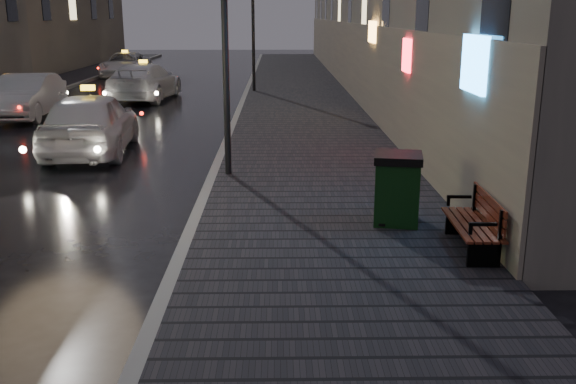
{
  "coord_description": "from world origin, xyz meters",
  "views": [
    {
      "loc": [
        2.96,
        -7.86,
        3.57
      ],
      "look_at": [
        3.11,
        1.92,
        0.85
      ],
      "focal_mm": 40.0,
      "sensor_mm": 36.0,
      "label": 1
    }
  ],
  "objects_px": {
    "lamp_far": "(253,16)",
    "car_left_mid": "(26,96)",
    "trash_bin": "(397,188)",
    "bench": "(477,222)",
    "lamp_near": "(225,18)",
    "taxi_far": "(126,65)",
    "taxi_mid": "(144,82)",
    "taxi_near": "(91,122)"
  },
  "relations": [
    {
      "from": "lamp_near",
      "to": "car_left_mid",
      "type": "relative_size",
      "value": 1.14
    },
    {
      "from": "trash_bin",
      "to": "taxi_near",
      "type": "relative_size",
      "value": 0.24
    },
    {
      "from": "taxi_near",
      "to": "car_left_mid",
      "type": "bearing_deg",
      "value": -61.18
    },
    {
      "from": "lamp_near",
      "to": "lamp_far",
      "type": "xyz_separation_m",
      "value": [
        0.0,
        16.0,
        0.0
      ]
    },
    {
      "from": "taxi_near",
      "to": "taxi_far",
      "type": "xyz_separation_m",
      "value": [
        -4.04,
        21.67,
        -0.13
      ]
    },
    {
      "from": "car_left_mid",
      "to": "taxi_mid",
      "type": "height_order",
      "value": "taxi_mid"
    },
    {
      "from": "trash_bin",
      "to": "bench",
      "type": "bearing_deg",
      "value": -43.61
    },
    {
      "from": "lamp_near",
      "to": "taxi_far",
      "type": "relative_size",
      "value": 1.05
    },
    {
      "from": "lamp_far",
      "to": "car_left_mid",
      "type": "bearing_deg",
      "value": -138.07
    },
    {
      "from": "bench",
      "to": "car_left_mid",
      "type": "relative_size",
      "value": 0.36
    },
    {
      "from": "taxi_mid",
      "to": "taxi_far",
      "type": "bearing_deg",
      "value": -67.96
    },
    {
      "from": "taxi_near",
      "to": "taxi_mid",
      "type": "xyz_separation_m",
      "value": [
        -0.79,
        10.96,
        -0.05
      ]
    },
    {
      "from": "trash_bin",
      "to": "taxi_near",
      "type": "bearing_deg",
      "value": 147.41
    },
    {
      "from": "lamp_far",
      "to": "car_left_mid",
      "type": "xyz_separation_m",
      "value": [
        -7.79,
        -7.0,
        -2.73
      ]
    },
    {
      "from": "lamp_near",
      "to": "bench",
      "type": "relative_size",
      "value": 3.15
    },
    {
      "from": "lamp_far",
      "to": "taxi_far",
      "type": "height_order",
      "value": "lamp_far"
    },
    {
      "from": "lamp_near",
      "to": "taxi_mid",
      "type": "height_order",
      "value": "lamp_near"
    },
    {
      "from": "bench",
      "to": "taxi_near",
      "type": "xyz_separation_m",
      "value": [
        -7.87,
        7.7,
        0.26
      ]
    },
    {
      "from": "car_left_mid",
      "to": "taxi_far",
      "type": "xyz_separation_m",
      "value": [
        -0.05,
        15.54,
        -0.06
      ]
    },
    {
      "from": "lamp_near",
      "to": "taxi_far",
      "type": "distance_m",
      "value": 25.92
    },
    {
      "from": "lamp_far",
      "to": "car_left_mid",
      "type": "relative_size",
      "value": 1.14
    },
    {
      "from": "trash_bin",
      "to": "taxi_far",
      "type": "bearing_deg",
      "value": 121.48
    },
    {
      "from": "lamp_far",
      "to": "bench",
      "type": "relative_size",
      "value": 3.15
    },
    {
      "from": "taxi_near",
      "to": "taxi_mid",
      "type": "height_order",
      "value": "taxi_near"
    },
    {
      "from": "trash_bin",
      "to": "taxi_mid",
      "type": "distance_m",
      "value": 18.98
    },
    {
      "from": "bench",
      "to": "taxi_far",
      "type": "height_order",
      "value": "taxi_far"
    },
    {
      "from": "car_left_mid",
      "to": "taxi_mid",
      "type": "xyz_separation_m",
      "value": [
        3.19,
        4.84,
        0.02
      ]
    },
    {
      "from": "taxi_far",
      "to": "car_left_mid",
      "type": "bearing_deg",
      "value": -90.58
    },
    {
      "from": "lamp_far",
      "to": "taxi_near",
      "type": "xyz_separation_m",
      "value": [
        -3.81,
        -13.12,
        -2.66
      ]
    },
    {
      "from": "taxi_mid",
      "to": "taxi_near",
      "type": "bearing_deg",
      "value": 99.34
    },
    {
      "from": "taxi_near",
      "to": "car_left_mid",
      "type": "height_order",
      "value": "taxi_near"
    },
    {
      "from": "taxi_near",
      "to": "bench",
      "type": "bearing_deg",
      "value": 131.37
    },
    {
      "from": "bench",
      "to": "taxi_far",
      "type": "distance_m",
      "value": 31.69
    },
    {
      "from": "lamp_near",
      "to": "trash_bin",
      "type": "height_order",
      "value": "lamp_near"
    },
    {
      "from": "taxi_far",
      "to": "taxi_mid",
      "type": "bearing_deg",
      "value": -73.91
    },
    {
      "from": "taxi_near",
      "to": "taxi_far",
      "type": "relative_size",
      "value": 0.97
    },
    {
      "from": "bench",
      "to": "trash_bin",
      "type": "height_order",
      "value": "trash_bin"
    },
    {
      "from": "trash_bin",
      "to": "car_left_mid",
      "type": "distance_m",
      "value": 16.59
    },
    {
      "from": "bench",
      "to": "taxi_far",
      "type": "relative_size",
      "value": 0.33
    },
    {
      "from": "lamp_near",
      "to": "taxi_mid",
      "type": "bearing_deg",
      "value": 108.39
    },
    {
      "from": "taxi_mid",
      "to": "lamp_far",
      "type": "bearing_deg",
      "value": -149.62
    },
    {
      "from": "car_left_mid",
      "to": "taxi_far",
      "type": "bearing_deg",
      "value": 87.53
    }
  ]
}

